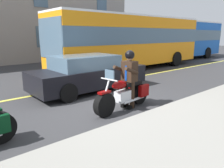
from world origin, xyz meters
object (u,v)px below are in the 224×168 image
Objects in this scene: rider_main at (129,74)px; bus_far at (132,39)px; car_silver at (88,73)px; motorcycle_main at (125,94)px; bus_near at (177,38)px.

bus_far is (-5.52, -5.29, 0.84)m from rider_main.
bus_far is 2.40× the size of car_silver.
car_silver is (5.28, 2.80, -1.18)m from bus_far.
motorcycle_main is 0.61m from rider_main.
motorcycle_main is 0.48× the size of car_silver.
rider_main is 0.16× the size of bus_far.
bus_far reaches higher than motorcycle_main.
bus_far is (-5.71, -5.31, 1.42)m from motorcycle_main.
bus_far reaches higher than rider_main.
motorcycle_main is 7.93m from bus_far.
rider_main is 7.69m from bus_far.
bus_far is at bearing -136.23° from rider_main.
bus_near is (-12.12, -6.28, 0.84)m from rider_main.
bus_far is (6.59, 0.98, 0.00)m from bus_near.
motorcycle_main is at bearing 80.35° from car_silver.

